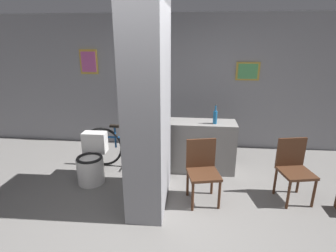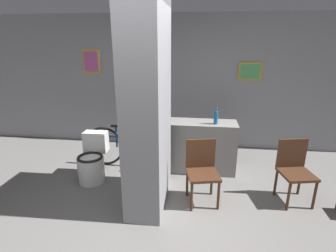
# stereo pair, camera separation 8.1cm
# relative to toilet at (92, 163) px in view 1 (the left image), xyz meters

# --- Properties ---
(ground_plane) EXTENTS (14.00, 14.00, 0.00)m
(ground_plane) POSITION_rel_toilet_xyz_m (1.04, -0.97, -0.31)
(ground_plane) COLOR slate
(wall_back) EXTENTS (8.00, 0.09, 2.60)m
(wall_back) POSITION_rel_toilet_xyz_m (1.04, 1.66, 1.00)
(wall_back) COLOR gray
(wall_back) RESTS_ON ground_plane
(pillar_center) EXTENTS (0.48, 1.10, 2.60)m
(pillar_center) POSITION_rel_toilet_xyz_m (0.99, -0.42, 1.00)
(pillar_center) COLOR gray
(pillar_center) RESTS_ON ground_plane
(counter_shelf) EXTENTS (1.10, 0.44, 0.85)m
(counter_shelf) POSITION_rel_toilet_xyz_m (1.69, 0.55, 0.12)
(counter_shelf) COLOR gray
(counter_shelf) RESTS_ON ground_plane
(toilet) EXTENTS (0.41, 0.57, 0.73)m
(toilet) POSITION_rel_toilet_xyz_m (0.00, 0.00, 0.00)
(toilet) COLOR white
(toilet) RESTS_ON ground_plane
(chair_near_pillar) EXTENTS (0.48, 0.48, 0.85)m
(chair_near_pillar) POSITION_rel_toilet_xyz_m (1.69, -0.33, 0.17)
(chair_near_pillar) COLOR #422616
(chair_near_pillar) RESTS_ON ground_plane
(chair_by_doorway) EXTENTS (0.48, 0.48, 0.85)m
(chair_by_doorway) POSITION_rel_toilet_xyz_m (2.93, -0.17, 0.17)
(chair_by_doorway) COLOR #422616
(chair_by_doorway) RESTS_ON ground_plane
(bicycle) EXTENTS (1.66, 0.42, 0.76)m
(bicycle) POSITION_rel_toilet_xyz_m (0.47, 0.52, 0.06)
(bicycle) COLOR black
(bicycle) RESTS_ON ground_plane
(bottle_tall) EXTENTS (0.06, 0.06, 0.31)m
(bottle_tall) POSITION_rel_toilet_xyz_m (1.89, 0.47, 0.66)
(bottle_tall) COLOR #19598C
(bottle_tall) RESTS_ON counter_shelf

